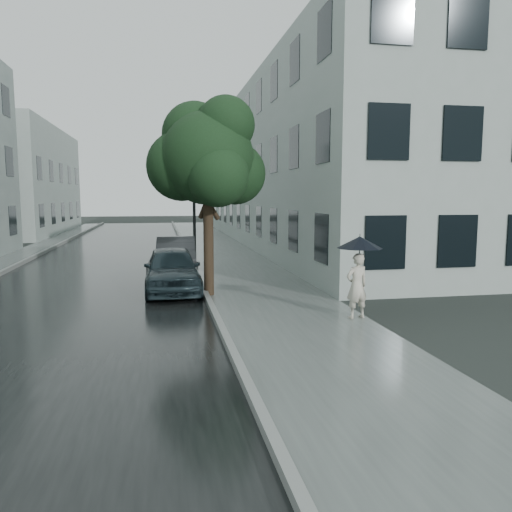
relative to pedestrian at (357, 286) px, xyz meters
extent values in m
plane|color=black|center=(-1.70, 0.45, -0.78)|extent=(120.00, 120.00, 0.00)
cube|color=slate|center=(-1.45, 12.45, -0.78)|extent=(3.50, 60.00, 0.01)
cube|color=slate|center=(-3.27, 12.45, -0.71)|extent=(0.15, 60.00, 0.15)
cube|color=black|center=(-6.78, 12.45, -0.78)|extent=(6.85, 60.00, 0.00)
cube|color=slate|center=(-10.27, 12.45, -0.71)|extent=(0.15, 60.00, 0.15)
cube|color=#4C5451|center=(-11.20, 12.45, -0.78)|extent=(1.70, 60.00, 0.01)
cube|color=#8F9C98|center=(3.80, 19.95, 3.72)|extent=(7.00, 36.00, 9.00)
cube|color=black|center=(0.32, 19.95, 3.72)|extent=(0.08, 32.40, 7.20)
cube|color=#8F9C98|center=(-15.50, 30.45, 3.22)|extent=(7.00, 18.00, 8.00)
cube|color=black|center=(-12.02, 30.45, 3.22)|extent=(0.08, 16.20, 6.40)
imported|color=beige|center=(0.00, 0.00, 0.00)|extent=(0.63, 0.48, 1.55)
cylinder|color=black|center=(0.04, -0.01, 0.56)|extent=(0.02, 0.02, 0.66)
cone|color=black|center=(0.04, -0.01, 1.03)|extent=(1.14, 1.14, 0.28)
cylinder|color=black|center=(0.04, -0.01, 1.19)|extent=(0.02, 0.02, 0.08)
cylinder|color=black|center=(0.04, -0.01, 0.20)|extent=(0.03, 0.03, 0.06)
cylinder|color=#332619|center=(-3.15, 3.45, 0.68)|extent=(0.29, 0.29, 2.92)
sphere|color=#17341B|center=(-3.15, 3.45, 3.16)|extent=(2.63, 2.63, 2.63)
sphere|color=#17341B|center=(-2.33, 3.75, 2.75)|extent=(1.82, 1.82, 1.82)
sphere|color=#17341B|center=(-3.86, 3.85, 2.96)|extent=(2.03, 2.03, 2.03)
sphere|color=#17341B|center=(-2.95, 2.73, 2.64)|extent=(1.71, 1.71, 1.71)
sphere|color=#17341B|center=(-3.45, 4.05, 3.87)|extent=(1.92, 1.92, 1.92)
sphere|color=#17341B|center=(-2.65, 3.25, 4.06)|extent=(1.63, 1.63, 1.63)
cylinder|color=black|center=(-3.15, 9.45, 1.47)|extent=(0.12, 0.12, 4.51)
cylinder|color=black|center=(-3.15, 9.45, -0.68)|extent=(0.28, 0.28, 0.20)
cylinder|color=black|center=(-3.40, 9.42, 3.72)|extent=(0.51, 0.14, 0.08)
sphere|color=silver|center=(-3.70, 9.39, 3.67)|extent=(0.32, 0.32, 0.32)
imported|color=#1C2A2F|center=(-4.19, 4.14, -0.09)|extent=(1.66, 4.03, 1.37)
imported|color=#212426|center=(-3.95, 7.86, -0.11)|extent=(1.58, 4.11, 1.34)
camera|label=1|loc=(-4.50, -10.89, 2.12)|focal=35.00mm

